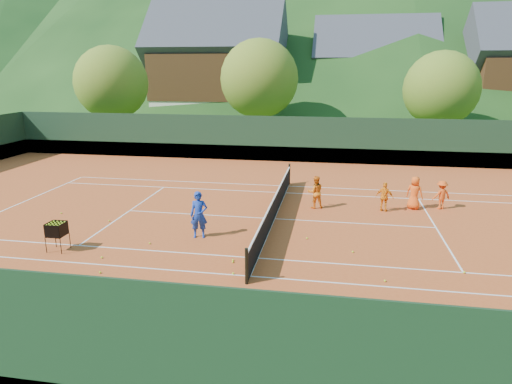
% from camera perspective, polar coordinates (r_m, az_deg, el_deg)
% --- Properties ---
extents(ground, '(400.00, 400.00, 0.00)m').
position_cam_1_polar(ground, '(18.98, 2.30, -3.42)').
color(ground, '#2A4F18').
rests_on(ground, ground).
extents(clay_court, '(40.00, 24.00, 0.02)m').
position_cam_1_polar(clay_court, '(18.97, 2.30, -3.39)').
color(clay_court, '#B0461C').
rests_on(clay_court, ground).
extents(coach, '(0.71, 0.54, 1.74)m').
position_cam_1_polar(coach, '(16.79, -7.15, -2.85)').
color(coach, '#18359C').
rests_on(coach, clay_court).
extents(student_a, '(0.83, 0.73, 1.46)m').
position_cam_1_polar(student_a, '(20.38, 7.44, -0.01)').
color(student_a, orange).
rests_on(student_a, clay_court).
extents(student_b, '(0.82, 0.55, 1.30)m').
position_cam_1_polar(student_b, '(20.51, 15.77, -0.60)').
color(student_b, orange).
rests_on(student_b, clay_court).
extents(student_c, '(0.85, 0.72, 1.48)m').
position_cam_1_polar(student_c, '(21.24, 19.20, -0.10)').
color(student_c, '#FF5816').
rests_on(student_c, clay_court).
extents(student_d, '(0.95, 0.76, 1.28)m').
position_cam_1_polar(student_d, '(21.70, 22.17, -0.33)').
color(student_d, '#F65215').
rests_on(student_d, clay_court).
extents(tennis_ball_1, '(0.07, 0.07, 0.07)m').
position_cam_1_polar(tennis_ball_1, '(15.92, 12.01, -7.31)').
color(tennis_ball_1, '#B6DD24').
rests_on(tennis_ball_1, clay_court).
extents(tennis_ball_2, '(0.07, 0.07, 0.07)m').
position_cam_1_polar(tennis_ball_2, '(14.11, 15.82, -10.63)').
color(tennis_ball_2, '#B6DD24').
rests_on(tennis_ball_2, clay_court).
extents(tennis_ball_3, '(0.07, 0.07, 0.07)m').
position_cam_1_polar(tennis_ball_3, '(14.96, -2.89, -8.49)').
color(tennis_ball_3, '#B6DD24').
rests_on(tennis_ball_3, clay_court).
extents(tennis_ball_4, '(0.07, 0.07, 0.07)m').
position_cam_1_polar(tennis_ball_4, '(21.28, -23.16, -2.44)').
color(tennis_ball_4, '#B6DD24').
rests_on(tennis_ball_4, clay_court).
extents(tennis_ball_5, '(0.07, 0.07, 0.07)m').
position_cam_1_polar(tennis_ball_5, '(16.86, 6.40, -5.76)').
color(tennis_ball_5, '#B6DD24').
rests_on(tennis_ball_5, clay_court).
extents(tennis_ball_6, '(0.07, 0.07, 0.07)m').
position_cam_1_polar(tennis_ball_6, '(12.77, -4.99, -12.95)').
color(tennis_ball_6, '#B6DD24').
rests_on(tennis_ball_6, clay_court).
extents(tennis_ball_7, '(0.07, 0.07, 0.07)m').
position_cam_1_polar(tennis_ball_7, '(12.60, -23.68, -14.71)').
color(tennis_ball_7, '#B6DD24').
rests_on(tennis_ball_7, clay_court).
extents(tennis_ball_8, '(0.07, 0.07, 0.07)m').
position_cam_1_polar(tennis_ball_8, '(16.73, -13.14, -6.26)').
color(tennis_ball_8, '#B6DD24').
rests_on(tennis_ball_8, clay_court).
extents(tennis_ball_9, '(0.07, 0.07, 0.07)m').
position_cam_1_polar(tennis_ball_9, '(15.97, -18.71, -7.75)').
color(tennis_ball_9, '#B6DD24').
rests_on(tennis_ball_9, clay_court).
extents(tennis_ball_10, '(0.07, 0.07, 0.07)m').
position_cam_1_polar(tennis_ball_10, '(14.83, -2.91, -8.72)').
color(tennis_ball_10, '#B6DD24').
rests_on(tennis_ball_10, clay_court).
extents(tennis_ball_11, '(0.07, 0.07, 0.07)m').
position_cam_1_polar(tennis_ball_11, '(14.88, -18.91, -9.49)').
color(tennis_ball_11, '#B6DD24').
rests_on(tennis_ball_11, clay_court).
extents(tennis_ball_12, '(0.07, 0.07, 0.07)m').
position_cam_1_polar(tennis_ball_12, '(14.05, -2.87, -10.13)').
color(tennis_ball_12, '#B6DD24').
rests_on(tennis_ball_12, clay_court).
extents(tennis_ball_14, '(0.07, 0.07, 0.07)m').
position_cam_1_polar(tennis_ball_14, '(19.56, -17.87, -3.43)').
color(tennis_ball_14, '#B6DD24').
rests_on(tennis_ball_14, clay_court).
extents(tennis_ball_15, '(0.07, 0.07, 0.07)m').
position_cam_1_polar(tennis_ball_15, '(15.48, 24.60, -9.12)').
color(tennis_ball_15, '#B6DD24').
rests_on(tennis_ball_15, clay_court).
extents(tennis_ball_16, '(0.07, 0.07, 0.07)m').
position_cam_1_polar(tennis_ball_16, '(12.02, -4.32, -14.87)').
color(tennis_ball_16, '#B6DD24').
rests_on(tennis_ball_16, clay_court).
extents(tennis_ball_17, '(0.07, 0.07, 0.07)m').
position_cam_1_polar(tennis_ball_17, '(12.60, -2.18, -13.32)').
color(tennis_ball_17, '#B6DD24').
rests_on(tennis_ball_17, clay_court).
extents(court_lines, '(23.83, 11.03, 0.00)m').
position_cam_1_polar(court_lines, '(18.97, 2.30, -3.35)').
color(court_lines, white).
rests_on(court_lines, clay_court).
extents(tennis_net, '(0.10, 12.07, 1.10)m').
position_cam_1_polar(tennis_net, '(18.81, 2.31, -1.92)').
color(tennis_net, black).
rests_on(tennis_net, clay_court).
extents(perimeter_fence, '(40.40, 24.24, 3.00)m').
position_cam_1_polar(perimeter_fence, '(18.61, 2.34, 0.28)').
color(perimeter_fence, black).
rests_on(perimeter_fence, clay_court).
extents(ball_hopper, '(0.57, 0.57, 1.00)m').
position_cam_1_polar(ball_hopper, '(16.93, -23.67, -4.35)').
color(ball_hopper, black).
rests_on(ball_hopper, clay_court).
extents(chalet_left, '(13.80, 9.93, 12.92)m').
position_cam_1_polar(chalet_left, '(49.39, -4.72, 14.74)').
color(chalet_left, beige).
rests_on(chalet_left, ground).
extents(chalet_mid, '(12.65, 8.82, 11.45)m').
position_cam_1_polar(chalet_mid, '(51.96, 14.36, 13.63)').
color(chalet_mid, beige).
rests_on(chalet_mid, ground).
extents(tree_a, '(6.00, 6.00, 7.88)m').
position_cam_1_polar(tree_a, '(40.26, -17.66, 12.87)').
color(tree_a, '#412A1A').
rests_on(tree_a, ground).
extents(tree_b, '(6.40, 6.40, 8.40)m').
position_cam_1_polar(tree_b, '(38.36, 0.40, 13.97)').
color(tree_b, '#43291A').
rests_on(tree_b, ground).
extents(tree_c, '(5.60, 5.60, 7.35)m').
position_cam_1_polar(tree_c, '(37.64, 22.13, 11.86)').
color(tree_c, '#41281A').
rests_on(tree_c, ground).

